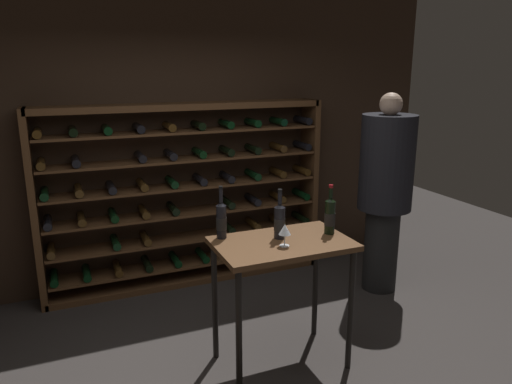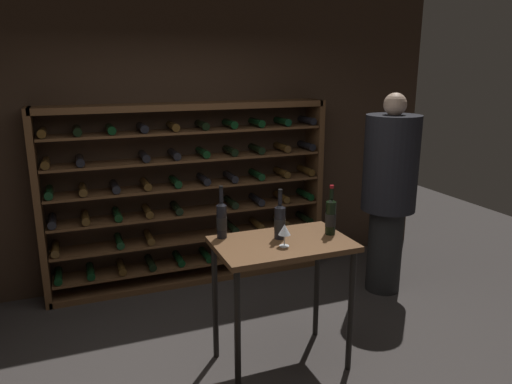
{
  "view_description": "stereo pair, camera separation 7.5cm",
  "coord_description": "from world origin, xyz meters",
  "px_view_note": "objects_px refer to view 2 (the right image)",
  "views": [
    {
      "loc": [
        -1.07,
        -2.7,
        2.19
      ],
      "look_at": [
        0.18,
        0.26,
        1.34
      ],
      "focal_mm": 33.76,
      "sensor_mm": 36.0,
      "label": 1
    },
    {
      "loc": [
        -1.0,
        -2.73,
        2.19
      ],
      "look_at": [
        0.18,
        0.26,
        1.34
      ],
      "focal_mm": 33.76,
      "sensor_mm": 36.0,
      "label": 2
    }
  ],
  "objects_px": {
    "tasting_table": "(282,259)",
    "wine_bottle_amber_reserve": "(222,220)",
    "person_guest_blue_shirt": "(389,186)",
    "wine_glass_stemmed_right": "(284,230)",
    "wine_bottle_green_slim": "(331,216)",
    "wine_rack": "(190,195)",
    "wine_bottle_gold_foil": "(280,221)"
  },
  "relations": [
    {
      "from": "tasting_table",
      "to": "wine_bottle_green_slim",
      "type": "relative_size",
      "value": 2.63
    },
    {
      "from": "wine_bottle_amber_reserve",
      "to": "wine_bottle_green_slim",
      "type": "distance_m",
      "value": 0.8
    },
    {
      "from": "person_guest_blue_shirt",
      "to": "wine_bottle_green_slim",
      "type": "relative_size",
      "value": 5.24
    },
    {
      "from": "wine_bottle_gold_foil",
      "to": "person_guest_blue_shirt",
      "type": "bearing_deg",
      "value": 25.52
    },
    {
      "from": "wine_bottle_green_slim",
      "to": "wine_glass_stemmed_right",
      "type": "relative_size",
      "value": 2.34
    },
    {
      "from": "wine_bottle_green_slim",
      "to": "wine_glass_stemmed_right",
      "type": "distance_m",
      "value": 0.44
    },
    {
      "from": "wine_bottle_amber_reserve",
      "to": "wine_bottle_gold_foil",
      "type": "bearing_deg",
      "value": -23.34
    },
    {
      "from": "wine_bottle_green_slim",
      "to": "wine_glass_stemmed_right",
      "type": "bearing_deg",
      "value": -165.95
    },
    {
      "from": "tasting_table",
      "to": "wine_bottle_amber_reserve",
      "type": "distance_m",
      "value": 0.52
    },
    {
      "from": "tasting_table",
      "to": "wine_bottle_green_slim",
      "type": "height_order",
      "value": "wine_bottle_green_slim"
    },
    {
      "from": "wine_bottle_amber_reserve",
      "to": "person_guest_blue_shirt",
      "type": "bearing_deg",
      "value": 16.08
    },
    {
      "from": "tasting_table",
      "to": "wine_bottle_amber_reserve",
      "type": "xyz_separation_m",
      "value": [
        -0.38,
        0.23,
        0.27
      ]
    },
    {
      "from": "wine_rack",
      "to": "wine_bottle_amber_reserve",
      "type": "xyz_separation_m",
      "value": [
        -0.12,
        -1.45,
        0.19
      ]
    },
    {
      "from": "wine_bottle_green_slim",
      "to": "wine_glass_stemmed_right",
      "type": "height_order",
      "value": "wine_bottle_green_slim"
    },
    {
      "from": "wine_bottle_gold_foil",
      "to": "tasting_table",
      "type": "bearing_deg",
      "value": -96.86
    },
    {
      "from": "person_guest_blue_shirt",
      "to": "wine_glass_stemmed_right",
      "type": "height_order",
      "value": "person_guest_blue_shirt"
    },
    {
      "from": "wine_glass_stemmed_right",
      "to": "tasting_table",
      "type": "bearing_deg",
      "value": 72.88
    },
    {
      "from": "wine_rack",
      "to": "wine_bottle_amber_reserve",
      "type": "relative_size",
      "value": 7.4
    },
    {
      "from": "wine_bottle_amber_reserve",
      "to": "wine_bottle_green_slim",
      "type": "relative_size",
      "value": 1.04
    },
    {
      "from": "wine_rack",
      "to": "wine_glass_stemmed_right",
      "type": "bearing_deg",
      "value": -82.72
    },
    {
      "from": "wine_rack",
      "to": "person_guest_blue_shirt",
      "type": "xyz_separation_m",
      "value": [
        1.73,
        -0.92,
        0.15
      ]
    },
    {
      "from": "tasting_table",
      "to": "wine_glass_stemmed_right",
      "type": "distance_m",
      "value": 0.27
    },
    {
      "from": "wine_rack",
      "to": "tasting_table",
      "type": "bearing_deg",
      "value": -81.38
    },
    {
      "from": "wine_bottle_gold_foil",
      "to": "wine_bottle_green_slim",
      "type": "relative_size",
      "value": 0.98
    },
    {
      "from": "tasting_table",
      "to": "wine_bottle_amber_reserve",
      "type": "relative_size",
      "value": 2.53
    },
    {
      "from": "wine_rack",
      "to": "person_guest_blue_shirt",
      "type": "bearing_deg",
      "value": -27.99
    },
    {
      "from": "wine_rack",
      "to": "wine_bottle_gold_foil",
      "type": "xyz_separation_m",
      "value": [
        0.26,
        -1.62,
        0.19
      ]
    },
    {
      "from": "wine_bottle_gold_foil",
      "to": "wine_glass_stemmed_right",
      "type": "height_order",
      "value": "wine_bottle_gold_foil"
    },
    {
      "from": "tasting_table",
      "to": "wine_glass_stemmed_right",
      "type": "height_order",
      "value": "wine_glass_stemmed_right"
    },
    {
      "from": "wine_bottle_amber_reserve",
      "to": "wine_bottle_gold_foil",
      "type": "height_order",
      "value": "wine_bottle_amber_reserve"
    },
    {
      "from": "wine_glass_stemmed_right",
      "to": "wine_bottle_gold_foil",
      "type": "bearing_deg",
      "value": 77.1
    },
    {
      "from": "wine_glass_stemmed_right",
      "to": "wine_bottle_green_slim",
      "type": "bearing_deg",
      "value": 14.05
    }
  ]
}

